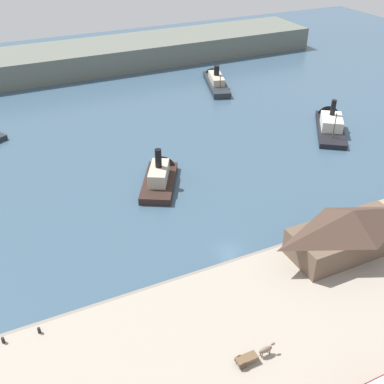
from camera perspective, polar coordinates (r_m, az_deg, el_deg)
name	(u,v)px	position (r m, az deg, el deg)	size (l,w,h in m)	color
ground_plane	(229,251)	(82.28, 4.61, -7.21)	(320.00, 320.00, 0.00)	#385166
quay_promenade	(306,340)	(69.35, 13.89, -17.28)	(110.00, 36.00, 1.20)	#9E9384
seawall_edge	(240,261)	(79.63, 5.89, -8.43)	(110.00, 0.80, 1.00)	gray
ferry_shed_east_terminal	(349,230)	(82.21, 18.77, -4.47)	(20.67, 9.00, 8.15)	brown
horse_cart	(254,355)	(64.54, 7.65, -19.27)	(5.76, 1.37, 1.87)	brown
mooring_post_center_east	(3,340)	(70.97, -22.22, -16.53)	(0.44, 0.44, 0.90)	black
mooring_post_center_west	(39,330)	(70.53, -18.30, -15.86)	(0.44, 0.44, 0.90)	black
ferry_moored_west	(330,122)	(130.98, 16.59, 8.25)	(18.44, 22.51, 10.49)	black
ferry_departing_north	(160,175)	(100.85, -3.92, 2.14)	(13.56, 17.82, 10.74)	black
ferry_near_quay	(215,80)	(156.48, 2.84, 13.59)	(12.05, 24.41, 8.44)	#23282D
far_headland	(78,59)	(174.28, -13.82, 15.62)	(180.00, 24.00, 8.00)	#60665B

